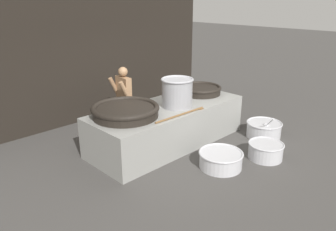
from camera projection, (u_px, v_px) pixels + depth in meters
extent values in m
plane|color=#474442|center=(168.00, 143.00, 7.67)|extent=(60.00, 60.00, 0.00)
cube|color=black|center=(97.00, 54.00, 8.94)|extent=(7.60, 0.24, 3.51)
cube|color=gray|center=(168.00, 125.00, 7.52)|extent=(3.74, 1.46, 0.90)
cylinder|color=black|center=(125.00, 112.00, 6.70)|extent=(1.35, 1.35, 0.18)
torus|color=black|center=(125.00, 108.00, 6.67)|extent=(1.40, 1.40, 0.11)
cylinder|color=black|center=(200.00, 91.00, 8.28)|extent=(1.00, 1.00, 0.16)
torus|color=black|center=(201.00, 87.00, 8.25)|extent=(1.04, 1.04, 0.08)
cylinder|color=#9E9EA3|center=(177.00, 93.00, 7.23)|extent=(0.67, 0.67, 0.62)
torus|color=#9E9EA3|center=(177.00, 80.00, 7.12)|extent=(0.72, 0.72, 0.05)
cylinder|color=brown|center=(180.00, 115.00, 6.76)|extent=(1.37, 0.07, 0.04)
cube|color=brown|center=(200.00, 109.00, 7.17)|extent=(0.12, 0.10, 0.02)
cylinder|color=#9E7551|center=(127.00, 117.00, 8.12)|extent=(0.12, 0.12, 0.81)
cylinder|color=#9E7551|center=(123.00, 115.00, 8.25)|extent=(0.12, 0.12, 0.81)
cube|color=olive|center=(125.00, 110.00, 8.13)|extent=(0.22, 0.27, 0.53)
cube|color=#9E7551|center=(124.00, 89.00, 7.94)|extent=(0.21, 0.51, 0.60)
cylinder|color=#9E7551|center=(125.00, 92.00, 7.70)|extent=(0.34, 0.13, 0.55)
cylinder|color=#9E7551|center=(115.00, 88.00, 8.07)|extent=(0.34, 0.13, 0.55)
sphere|color=#9E7551|center=(123.00, 72.00, 7.80)|extent=(0.23, 0.23, 0.23)
cylinder|color=silver|center=(264.00, 130.00, 7.95)|extent=(0.81, 0.81, 0.36)
torus|color=silver|center=(264.00, 123.00, 7.89)|extent=(0.85, 0.85, 0.04)
cylinder|color=#6B9347|center=(264.00, 127.00, 7.92)|extent=(0.71, 0.71, 0.09)
sphere|color=silver|center=(266.00, 126.00, 7.76)|extent=(0.15, 0.15, 0.15)
cylinder|color=silver|center=(269.00, 123.00, 7.45)|extent=(0.41, 0.39, 0.39)
cylinder|color=silver|center=(221.00, 160.00, 6.52)|extent=(0.85, 0.85, 0.31)
torus|color=silver|center=(221.00, 153.00, 6.47)|extent=(0.89, 0.89, 0.04)
cylinder|color=orange|center=(221.00, 157.00, 6.50)|extent=(0.74, 0.74, 0.08)
cylinder|color=orange|center=(221.00, 152.00, 6.59)|extent=(0.06, 0.05, 0.03)
cylinder|color=orange|center=(222.00, 157.00, 6.37)|extent=(0.04, 0.04, 0.03)
cylinder|color=orange|center=(218.00, 156.00, 6.40)|extent=(0.04, 0.03, 0.03)
cylinder|color=orange|center=(235.00, 157.00, 6.38)|extent=(0.04, 0.06, 0.03)
cylinder|color=orange|center=(222.00, 155.00, 6.45)|extent=(0.05, 0.04, 0.03)
cylinder|color=orange|center=(215.00, 159.00, 6.31)|extent=(0.03, 0.04, 0.03)
cylinder|color=orange|center=(229.00, 155.00, 6.45)|extent=(0.04, 0.05, 0.03)
cylinder|color=silver|center=(266.00, 151.00, 6.88)|extent=(0.71, 0.71, 0.33)
torus|color=silver|center=(266.00, 144.00, 6.82)|extent=(0.74, 0.74, 0.04)
cylinder|color=tan|center=(266.00, 148.00, 6.85)|extent=(0.62, 0.62, 0.08)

